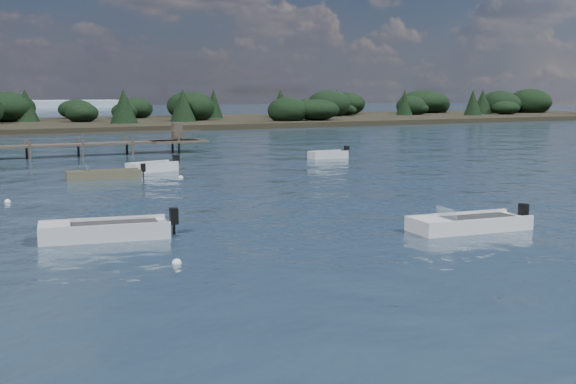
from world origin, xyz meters
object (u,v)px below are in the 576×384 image
dinghy_mid_white_a (468,226)px  dinghy_mid_grey (104,234)px  tender_far_white (152,169)px  tender_far_grey_b (328,156)px  dinghy_extra_a (104,176)px

dinghy_mid_white_a → dinghy_mid_grey: dinghy_mid_grey is taller
tender_far_white → dinghy_mid_white_a: bearing=-80.5°
tender_far_grey_b → tender_far_white: size_ratio=0.92×
tender_far_white → dinghy_mid_grey: bearing=-112.6°
tender_far_grey_b → dinghy_mid_white_a: bearing=-111.4°
dinghy_mid_white_a → tender_far_grey_b: bearing=68.6°
tender_far_grey_b → tender_far_white: 16.11m
dinghy_mid_white_a → tender_far_white: bearing=99.5°
tender_far_grey_b → dinghy_extra_a: bearing=-165.7°
dinghy_mid_grey → tender_far_grey_b: bearing=43.9°
dinghy_extra_a → tender_far_white: size_ratio=1.26×
dinghy_extra_a → dinghy_mid_white_a: bearing=-70.6°
dinghy_extra_a → tender_far_white: tender_far_white is taller
dinghy_mid_grey → tender_far_white: bearing=67.4°
tender_far_grey_b → dinghy_mid_white_a: 31.29m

